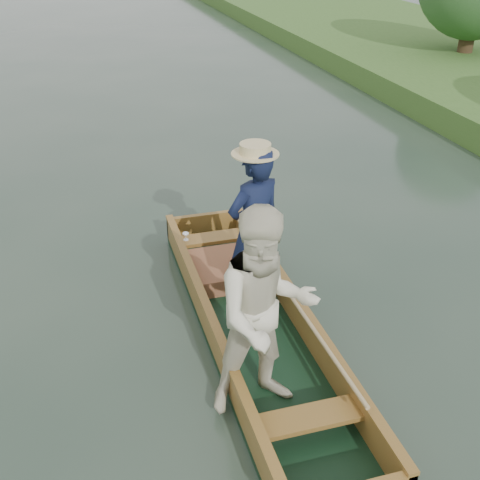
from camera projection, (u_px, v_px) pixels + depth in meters
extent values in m
plane|color=#283D30|center=(255.00, 337.00, 6.84)|extent=(120.00, 120.00, 0.00)
cylinder|color=#47331E|center=(467.00, 35.00, 17.55)|extent=(0.44, 0.44, 2.16)
cube|color=black|center=(255.00, 335.00, 6.82)|extent=(1.10, 5.00, 0.08)
cube|color=olive|center=(211.00, 328.00, 6.60)|extent=(0.08, 5.00, 0.32)
cube|color=olive|center=(298.00, 313.00, 6.85)|extent=(0.08, 5.00, 0.32)
cube|color=olive|center=(205.00, 224.00, 8.80)|extent=(1.10, 0.08, 0.32)
cube|color=olive|center=(210.00, 315.00, 6.52)|extent=(0.10, 5.00, 0.04)
cube|color=olive|center=(298.00, 300.00, 6.77)|extent=(0.10, 5.00, 0.04)
cube|color=olive|center=(214.00, 238.00, 8.30)|extent=(0.94, 0.30, 0.05)
cube|color=olive|center=(309.00, 418.00, 5.35)|extent=(0.94, 0.30, 0.05)
imported|color=#111836|center=(254.00, 230.00, 6.86)|extent=(0.84, 0.70, 1.98)
cylinder|color=beige|center=(255.00, 151.00, 6.40)|extent=(0.52, 0.52, 0.12)
imported|color=beige|center=(265.00, 313.00, 5.36)|extent=(1.02, 0.80, 2.07)
cube|color=#AE4F38|center=(223.00, 269.00, 7.78)|extent=(0.85, 0.90, 0.22)
sphere|color=tan|center=(244.00, 256.00, 7.66)|extent=(0.18, 0.18, 0.18)
sphere|color=tan|center=(244.00, 247.00, 7.58)|extent=(0.14, 0.14, 0.14)
sphere|color=tan|center=(240.00, 244.00, 7.54)|extent=(0.05, 0.05, 0.05)
sphere|color=tan|center=(248.00, 242.00, 7.57)|extent=(0.05, 0.05, 0.05)
sphere|color=tan|center=(245.00, 250.00, 7.54)|extent=(0.06, 0.06, 0.06)
sphere|color=tan|center=(238.00, 256.00, 7.61)|extent=(0.06, 0.06, 0.06)
sphere|color=tan|center=(251.00, 254.00, 7.65)|extent=(0.06, 0.06, 0.06)
sphere|color=tan|center=(241.00, 263.00, 7.66)|extent=(0.07, 0.07, 0.07)
sphere|color=tan|center=(248.00, 262.00, 7.68)|extent=(0.07, 0.07, 0.07)
cylinder|color=silver|center=(186.00, 240.00, 8.19)|extent=(0.07, 0.07, 0.01)
cylinder|color=silver|center=(186.00, 237.00, 8.17)|extent=(0.01, 0.01, 0.08)
ellipsoid|color=silver|center=(186.00, 234.00, 8.14)|extent=(0.09, 0.09, 0.05)
cylinder|color=tan|center=(287.00, 291.00, 6.85)|extent=(0.04, 3.98, 0.18)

